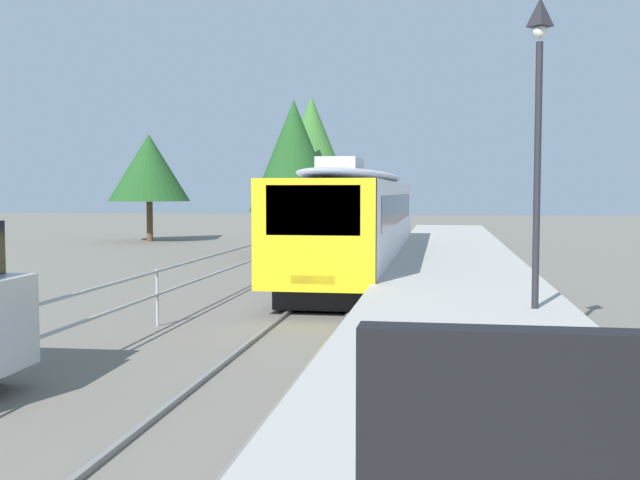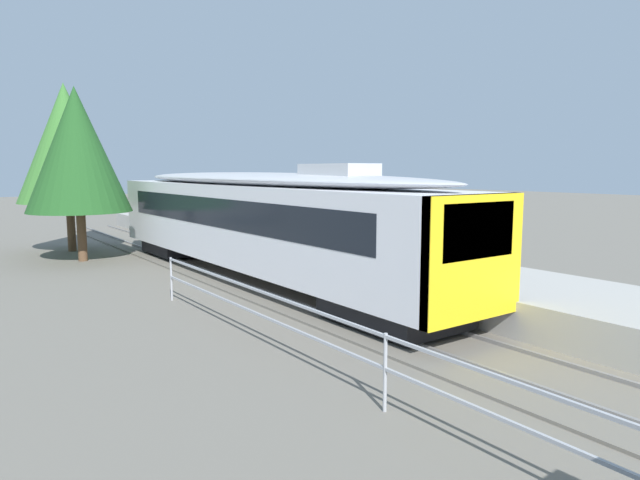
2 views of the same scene
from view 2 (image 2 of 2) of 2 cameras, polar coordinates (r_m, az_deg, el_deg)
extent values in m
plane|color=#6B665B|center=(9.85, 3.99, -14.91)|extent=(160.00, 160.00, 0.00)
cube|color=#6B665B|center=(11.87, 15.42, -11.09)|extent=(3.20, 60.00, 0.06)
cube|color=slate|center=(11.32, 13.09, -11.55)|extent=(0.08, 60.00, 0.08)
cube|color=slate|center=(12.40, 17.56, -10.04)|extent=(0.08, 60.00, 0.08)
cube|color=silver|center=(18.44, -6.85, 1.77)|extent=(2.80, 18.32, 2.55)
cube|color=yellow|center=(11.43, 15.68, -1.82)|extent=(2.80, 0.24, 2.55)
cube|color=black|center=(11.31, 16.10, 0.94)|extent=(2.13, 0.08, 1.12)
cube|color=black|center=(18.40, -6.87, 3.04)|extent=(2.82, 15.39, 0.92)
ellipsoid|color=#B2B5BA|center=(18.35, -6.92, 6.30)|extent=(2.69, 17.58, 0.44)
cube|color=#B2B5BA|center=(14.51, 1.89, 7.21)|extent=(1.10, 2.20, 0.36)
cube|color=#EAE5C6|center=(11.58, 15.79, -6.72)|extent=(1.00, 0.10, 0.20)
cube|color=black|center=(13.27, 7.62, -7.20)|extent=(2.24, 3.20, 0.55)
cube|color=black|center=(24.71, -14.40, -0.63)|extent=(2.24, 3.20, 0.55)
cube|color=#A8A59E|center=(14.36, 23.71, -6.50)|extent=(3.90, 60.00, 0.90)
cylinder|color=#9EA0A5|center=(8.74, 6.77, -13.50)|extent=(0.06, 0.06, 1.25)
cylinder|color=#9EA0A5|center=(16.29, -15.16, -3.92)|extent=(0.06, 0.06, 1.25)
cylinder|color=brown|center=(27.65, -24.39, 1.25)|extent=(0.36, 0.36, 2.25)
cone|color=#38702D|center=(27.55, -24.81, 9.10)|extent=(4.32, 4.32, 5.33)
cylinder|color=brown|center=(24.50, -23.46, 0.34)|extent=(0.36, 0.36, 2.02)
cone|color=#1E4C1E|center=(24.36, -23.88, 8.57)|extent=(4.06, 4.06, 5.00)
camera|label=1|loc=(15.19, 93.52, -3.40)|focal=42.60mm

